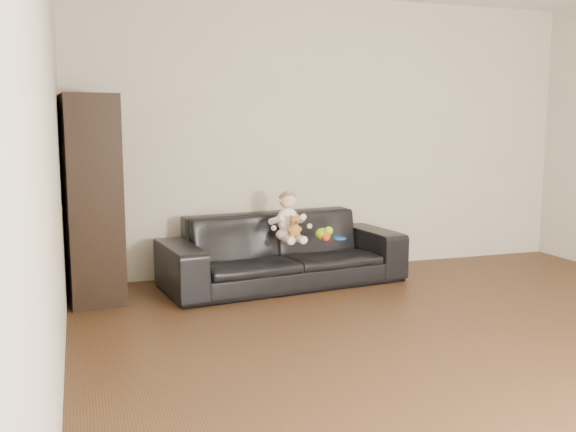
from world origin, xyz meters
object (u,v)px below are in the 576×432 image
object	(u,v)px
toy_green	(323,234)
toy_blue_disc	(340,238)
cabinet	(92,200)
toy_rattle	(326,237)
sofa	(283,250)
baby	(288,219)
teddy_bear	(294,227)

from	to	relation	value
toy_green	toy_blue_disc	xyz separation A→B (m)	(0.16, 0.01, -0.05)
cabinet	toy_green	world-z (taller)	cabinet
toy_blue_disc	toy_green	bearing A→B (deg)	-177.16
toy_rattle	toy_blue_disc	world-z (taller)	toy_rattle
toy_rattle	toy_blue_disc	bearing A→B (deg)	23.76
sofa	cabinet	size ratio (longest dim) A/B	1.29
toy_green	toy_rattle	xyz separation A→B (m)	(-0.00, -0.06, -0.02)
cabinet	toy_green	distance (m)	1.95
cabinet	toy_rattle	world-z (taller)	cabinet
toy_rattle	baby	bearing A→B (deg)	158.71
sofa	baby	xyz separation A→B (m)	(0.01, -0.11, 0.29)
baby	teddy_bear	bearing A→B (deg)	-95.89
cabinet	toy_blue_disc	world-z (taller)	cabinet
sofa	toy_blue_disc	distance (m)	0.51
toy_blue_disc	teddy_bear	bearing A→B (deg)	-169.35
toy_rattle	teddy_bear	bearing A→B (deg)	-177.18
sofa	toy_rattle	size ratio (longest dim) A/B	27.95
sofa	toy_green	bearing A→B (deg)	-35.78
toy_green	sofa	bearing A→B (deg)	151.65
toy_green	baby	bearing A→B (deg)	169.70
sofa	toy_green	world-z (taller)	sofa
cabinet	toy_green	size ratio (longest dim) A/B	10.32
teddy_bear	toy_blue_disc	bearing A→B (deg)	3.72
sofa	teddy_bear	size ratio (longest dim) A/B	10.85
cabinet	teddy_bear	bearing A→B (deg)	-12.83
cabinet	baby	bearing A→B (deg)	-8.24
toy_blue_disc	cabinet	bearing A→B (deg)	176.46
toy_green	toy_rattle	world-z (taller)	toy_green
toy_green	toy_blue_disc	distance (m)	0.17
toy_rattle	toy_blue_disc	distance (m)	0.18
cabinet	toy_green	bearing A→B (deg)	-9.42
cabinet	teddy_bear	xyz separation A→B (m)	(1.62, -0.21, -0.27)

